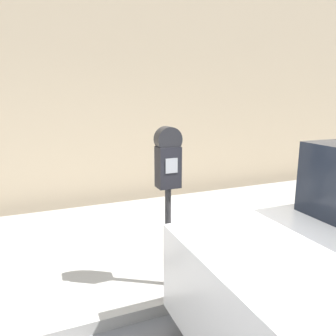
% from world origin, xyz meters
% --- Properties ---
extents(sidewalk, '(24.00, 2.80, 0.11)m').
position_xyz_m(sidewalk, '(0.00, 2.20, 0.05)').
color(sidewalk, '#9E9B96').
rests_on(sidewalk, ground_plane).
extents(building_facade, '(24.00, 0.30, 5.38)m').
position_xyz_m(building_facade, '(0.00, 4.04, 2.69)').
color(building_facade, tan).
rests_on(building_facade, ground_plane).
extents(parking_meter, '(0.22, 0.16, 1.47)m').
position_xyz_m(parking_meter, '(0.29, 1.07, 1.21)').
color(parking_meter, '#2D2D30').
rests_on(parking_meter, sidewalk).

